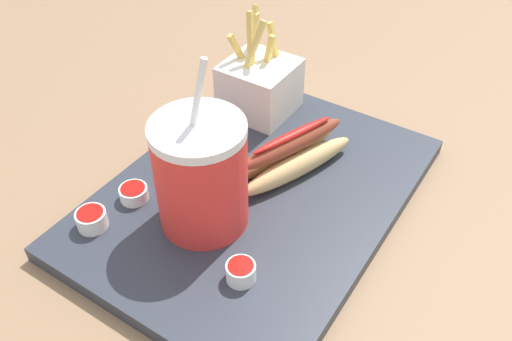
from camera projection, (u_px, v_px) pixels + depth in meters
name	position (u px, v px, depth m)	size (l,w,h in m)	color
ground_plane	(256.00, 207.00, 0.67)	(2.40, 2.40, 0.02)	#8C6B4C
food_tray	(256.00, 195.00, 0.66)	(0.43, 0.32, 0.02)	#2D333D
soda_cup	(201.00, 175.00, 0.57)	(0.10, 0.10, 0.20)	red
fries_basket	(259.00, 85.00, 0.75)	(0.09, 0.09, 0.14)	white
hot_dog_1	(291.00, 155.00, 0.67)	(0.18, 0.11, 0.06)	#DBB775
ketchup_cup_1	(241.00, 271.00, 0.55)	(0.03, 0.03, 0.02)	white
ketchup_cup_2	(91.00, 219.00, 0.60)	(0.03, 0.03, 0.02)	white
ketchup_cup_3	(134.00, 193.00, 0.64)	(0.03, 0.03, 0.02)	white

